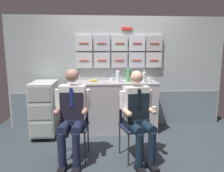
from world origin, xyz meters
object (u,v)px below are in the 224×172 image
Objects in this scene: crew_member_left at (72,111)px; service_trolley at (45,107)px; folding_chair_left at (75,119)px; folding_chair_right at (134,119)px; water_bottle_blue_cap at (144,77)px; snack_banana at (94,81)px; crew_member_right at (138,113)px; espresso_cup_small at (145,78)px.

service_trolley is at bearing 122.91° from crew_member_left.
folding_chair_left and folding_chair_right have the same top height.
water_bottle_blue_cap is (1.18, 0.78, 0.50)m from folding_chair_left.
folding_chair_right is at bearing -61.02° from snack_banana.
crew_member_left reaches higher than crew_member_right.
water_bottle_blue_cap is at bearing 68.88° from folding_chair_right.
folding_chair_right is (0.86, 0.08, -0.16)m from crew_member_left.
folding_chair_right is 9.67× the size of espresso_cup_small.
crew_member_left is 1.80m from espresso_cup_small.
water_bottle_blue_cap reaches higher than service_trolley.
water_bottle_blue_cap is at bearing 33.53° from folding_chair_left.
service_trolley is 4.35× the size of water_bottle_blue_cap.
folding_chair_left is 3.88× the size of water_bottle_blue_cap.
crew_member_right is 13.93× the size of espresso_cup_small.
crew_member_right is (1.48, -0.98, 0.17)m from service_trolley.
service_trolley is 0.78× the size of crew_member_right.
folding_chair_left is 9.67× the size of espresso_cup_small.
crew_member_left is 1.02× the size of crew_member_right.
folding_chair_left is 0.68× the size of crew_member_left.
crew_member_right is 1.40m from espresso_cup_small.
espresso_cup_small is (1.26, 1.07, 0.44)m from folding_chair_left.
folding_chair_left is 0.23m from crew_member_left.
crew_member_left is 1.56m from water_bottle_blue_cap.
folding_chair_right is at bearing 5.43° from crew_member_left.
water_bottle_blue_cap reaches higher than folding_chair_right.
crew_member_left is at bearing -94.57° from folding_chair_left.
water_bottle_blue_cap is (1.19, 0.94, 0.34)m from crew_member_left.
service_trolley is 1.85m from water_bottle_blue_cap.
crew_member_left is 0.90m from crew_member_right.
folding_chair_left is 1.07m from snack_banana.
service_trolley is at bearing -166.30° from snack_banana.
folding_chair_right is at bearing -29.59° from service_trolley.
crew_member_left reaches higher than service_trolley.
espresso_cup_small is at bearing 6.86° from snack_banana.
folding_chair_left is 1.71m from espresso_cup_small.
service_trolley is 0.77× the size of crew_member_left.
service_trolley is at bearing 150.41° from folding_chair_right.
folding_chair_left is at bearing -139.82° from espresso_cup_small.
espresso_cup_small is 0.52× the size of snack_banana.
crew_member_left is at bearing -104.51° from snack_banana.
service_trolley is 1.94m from espresso_cup_small.
crew_member_left is at bearing 174.96° from crew_member_right.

